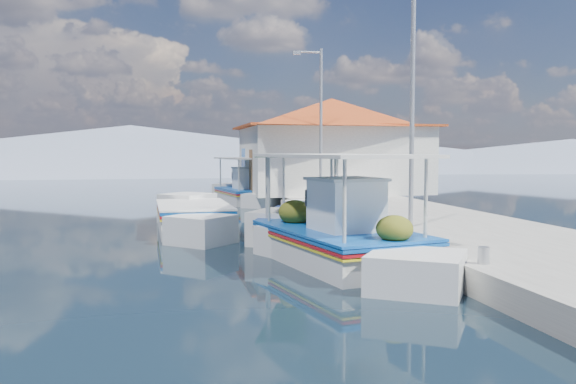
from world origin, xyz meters
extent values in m
plane|color=black|center=(0.00, 0.00, 0.00)|extent=(160.00, 160.00, 0.00)
cube|color=#A4A299|center=(5.90, 6.00, 0.25)|extent=(5.00, 44.00, 0.50)
cylinder|color=#A5A8AD|center=(3.80, -3.00, 0.65)|extent=(0.20, 0.20, 0.30)
cylinder|color=#A5A8AD|center=(3.80, 2.00, 0.65)|extent=(0.20, 0.20, 0.30)
cylinder|color=#A5A8AD|center=(3.80, 8.00, 0.65)|extent=(0.20, 0.20, 0.30)
cylinder|color=#A5A8AD|center=(3.80, 14.00, 0.65)|extent=(0.20, 0.20, 0.30)
cube|color=white|center=(2.10, 0.08, 0.23)|extent=(3.11, 4.81, 0.97)
cube|color=white|center=(2.70, 2.96, 0.35)|extent=(2.25, 2.25, 1.07)
cube|color=white|center=(1.52, -2.72, 0.23)|extent=(2.18, 2.18, 0.92)
cube|color=#0C4FA6|center=(2.10, 0.08, 0.68)|extent=(3.20, 4.95, 0.06)
cube|color=#A70E16|center=(2.10, 0.08, 0.59)|extent=(3.20, 4.95, 0.05)
cube|color=yellow|center=(2.10, 0.08, 0.52)|extent=(3.20, 4.95, 0.04)
cube|color=#0C4FA6|center=(2.10, 0.08, 0.75)|extent=(3.21, 4.91, 0.05)
cube|color=brown|center=(2.10, 0.08, 0.72)|extent=(2.91, 4.68, 0.05)
cube|color=white|center=(2.04, -0.22, 1.28)|extent=(1.48, 1.55, 1.13)
cube|color=silver|center=(2.04, -0.22, 1.86)|extent=(1.61, 1.68, 0.06)
cylinder|color=beige|center=(1.60, 2.09, 1.54)|extent=(0.07, 0.07, 1.64)
cylinder|color=beige|center=(3.36, 1.72, 1.54)|extent=(0.07, 0.07, 1.64)
cylinder|color=beige|center=(0.84, -1.57, 1.54)|extent=(0.07, 0.07, 1.64)
cylinder|color=beige|center=(2.61, -1.93, 1.54)|extent=(0.07, 0.07, 1.64)
cube|color=silver|center=(2.10, 0.08, 2.35)|extent=(3.22, 4.83, 0.07)
ellipsoid|color=#414412|center=(1.99, 1.56, 1.01)|extent=(0.78, 0.86, 0.58)
ellipsoid|color=#414412|center=(2.80, 1.92, 0.96)|extent=(0.66, 0.72, 0.49)
ellipsoid|color=#414412|center=(1.93, -1.77, 0.98)|extent=(0.70, 0.77, 0.52)
sphere|color=#FF3E08|center=(3.23, 0.47, 1.48)|extent=(0.41, 0.41, 0.41)
cube|color=white|center=(2.19, 3.63, 0.22)|extent=(3.15, 4.23, 0.96)
cube|color=white|center=(1.37, 6.03, 0.34)|extent=(1.95, 1.95, 1.06)
cube|color=white|center=(2.99, 1.31, 0.22)|extent=(1.90, 1.90, 0.91)
cube|color=#0C4FA6|center=(2.19, 3.63, 0.67)|extent=(3.24, 4.36, 0.06)
cube|color=#A70E16|center=(2.19, 3.63, 0.59)|extent=(3.24, 4.36, 0.05)
cube|color=yellow|center=(2.19, 3.63, 0.52)|extent=(3.24, 4.36, 0.04)
cube|color=navy|center=(2.19, 3.63, 0.74)|extent=(3.25, 4.33, 0.05)
cube|color=brown|center=(2.19, 3.63, 0.71)|extent=(2.97, 4.10, 0.05)
cylinder|color=beige|center=(0.91, 4.87, 1.52)|extent=(0.07, 0.07, 1.62)
cylinder|color=beige|center=(2.44, 5.40, 1.52)|extent=(0.07, 0.07, 1.62)
cylinder|color=beige|center=(1.94, 1.87, 1.52)|extent=(0.07, 0.07, 1.62)
cylinder|color=beige|center=(3.48, 2.40, 1.52)|extent=(0.07, 0.07, 1.62)
cube|color=#0B371B|center=(2.19, 3.63, 2.33)|extent=(3.24, 4.26, 0.07)
cube|color=white|center=(-0.75, 5.96, 0.25)|extent=(2.15, 3.91, 1.07)
cube|color=white|center=(-0.67, 8.54, 0.38)|extent=(2.07, 2.07, 1.19)
cube|color=white|center=(-0.82, 3.47, 0.25)|extent=(2.01, 2.01, 1.02)
cube|color=#0C4FA6|center=(-0.75, 5.96, 0.75)|extent=(2.21, 4.03, 0.07)
cube|color=#A70E16|center=(-0.75, 5.96, 0.66)|extent=(2.21, 4.03, 0.06)
cube|color=yellow|center=(-0.75, 5.96, 0.58)|extent=(2.21, 4.03, 0.05)
cube|color=white|center=(-0.75, 5.96, 0.82)|extent=(2.23, 3.99, 0.06)
cube|color=brown|center=(-0.75, 5.96, 0.79)|extent=(1.98, 3.83, 0.06)
cube|color=white|center=(2.13, 15.45, 0.20)|extent=(2.50, 3.94, 0.86)
cube|color=white|center=(2.54, 17.86, 0.31)|extent=(1.92, 1.92, 0.96)
cube|color=white|center=(1.73, 13.12, 0.20)|extent=(1.86, 1.86, 0.82)
cube|color=#0C4FA6|center=(2.13, 15.45, 0.60)|extent=(2.58, 4.06, 0.05)
cube|color=#A70E16|center=(2.13, 15.45, 0.53)|extent=(2.58, 4.06, 0.05)
cube|color=yellow|center=(2.13, 15.45, 0.46)|extent=(2.58, 4.06, 0.04)
cube|color=#0C4FA6|center=(2.13, 15.45, 0.66)|extent=(2.59, 4.02, 0.05)
cube|color=brown|center=(2.13, 15.45, 0.64)|extent=(2.34, 3.84, 0.05)
cube|color=white|center=(2.08, 15.18, 1.14)|extent=(1.24, 1.34, 1.00)
cube|color=silver|center=(2.08, 15.18, 1.66)|extent=(1.35, 1.45, 0.05)
cylinder|color=beige|center=(1.63, 17.10, 1.37)|extent=(0.06, 0.06, 1.46)
cylinder|color=beige|center=(3.14, 16.84, 1.37)|extent=(0.06, 0.06, 1.46)
cylinder|color=beige|center=(1.11, 14.06, 1.37)|extent=(0.06, 0.06, 1.46)
cylinder|color=beige|center=(2.62, 13.81, 1.37)|extent=(0.06, 0.06, 1.46)
cube|color=silver|center=(2.13, 15.45, 2.09)|extent=(2.60, 3.95, 0.06)
cube|color=white|center=(6.20, 15.00, 2.00)|extent=(8.00, 6.00, 3.00)
cube|color=#B63E19|center=(6.20, 15.00, 3.55)|extent=(8.64, 6.48, 0.10)
pyramid|color=#B63E19|center=(6.20, 15.00, 4.20)|extent=(10.49, 10.49, 1.40)
cube|color=brown|center=(2.22, 14.00, 1.50)|extent=(0.06, 1.00, 2.00)
cube|color=#0C4FA6|center=(2.22, 16.50, 2.10)|extent=(0.06, 1.20, 0.90)
cylinder|color=#A5A8AD|center=(4.60, 2.00, 3.50)|extent=(0.12, 0.12, 6.00)
cylinder|color=#A5A8AD|center=(4.60, 11.00, 3.50)|extent=(0.12, 0.12, 6.00)
cylinder|color=#A5A8AD|center=(4.10, 11.00, 6.35)|extent=(1.00, 0.08, 0.08)
cube|color=#A5A8AD|center=(3.60, 11.00, 6.30)|extent=(0.30, 0.14, 0.14)
cone|color=gray|center=(-5.00, 56.00, 2.45)|extent=(96.00, 96.00, 5.50)
cone|color=gray|center=(25.00, 56.00, 1.60)|extent=(76.80, 76.80, 3.80)
cone|color=gray|center=(50.00, 56.00, 1.80)|extent=(89.60, 89.60, 4.20)
camera|label=1|loc=(-1.66, -12.45, 2.48)|focal=37.57mm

